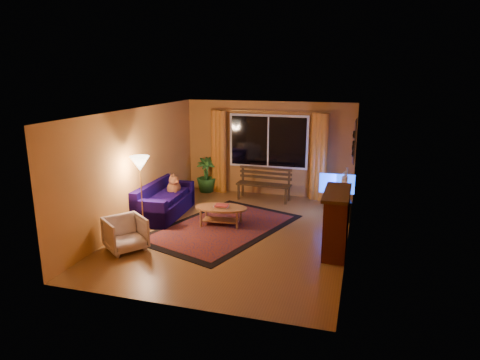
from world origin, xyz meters
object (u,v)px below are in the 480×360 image
(tv_console, at_px, (340,205))
(coffee_table, at_px, (221,216))
(armchair, at_px, (125,232))
(floor_lamp, at_px, (142,194))
(bench, at_px, (264,192))
(sofa, at_px, (164,199))

(tv_console, bearing_deg, coffee_table, -159.31)
(armchair, bearing_deg, tv_console, -11.55)
(floor_lamp, bearing_deg, coffee_table, 26.41)
(bench, xyz_separation_m, floor_lamp, (-1.93, -2.81, 0.59))
(sofa, bearing_deg, floor_lamp, -93.42)
(armchair, xyz_separation_m, coffee_table, (1.29, 1.74, -0.14))
(floor_lamp, bearing_deg, armchair, -79.27)
(sofa, relative_size, tv_console, 1.72)
(floor_lamp, bearing_deg, bench, 55.50)
(bench, bearing_deg, sofa, -133.81)
(sofa, distance_m, coffee_table, 1.51)
(bench, xyz_separation_m, sofa, (-1.93, -1.80, 0.17))
(sofa, xyz_separation_m, tv_console, (3.90, 1.16, -0.15))
(tv_console, bearing_deg, bench, 152.10)
(bench, bearing_deg, tv_console, -14.98)
(armchair, relative_size, tv_console, 0.64)
(coffee_table, distance_m, tv_console, 2.82)
(coffee_table, bearing_deg, tv_console, 30.52)
(coffee_table, bearing_deg, sofa, 169.57)
(bench, bearing_deg, coffee_table, -99.20)
(sofa, xyz_separation_m, floor_lamp, (-0.00, -1.01, 0.42))
(bench, xyz_separation_m, coffee_table, (-0.45, -2.08, -0.00))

